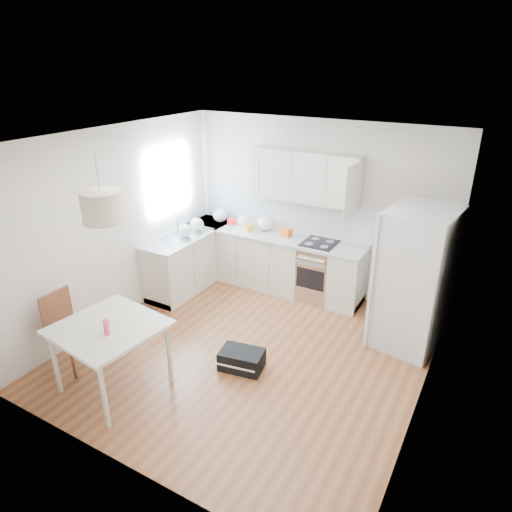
{
  "coord_description": "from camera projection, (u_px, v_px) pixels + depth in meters",
  "views": [
    {
      "loc": [
        2.51,
        -4.21,
        3.5
      ],
      "look_at": [
        -0.11,
        0.4,
        1.18
      ],
      "focal_mm": 32.0,
      "sensor_mm": 36.0,
      "label": 1
    }
  ],
  "objects": [
    {
      "name": "grocery_bag_d",
      "position": [
        197.0,
        224.0,
        7.34
      ],
      "size": [
        0.23,
        0.2,
        0.21
      ],
      "primitive_type": "ellipsoid",
      "color": "white",
      "rests_on": "counter_back"
    },
    {
      "name": "snack_orange",
      "position": [
        286.0,
        232.0,
        7.12
      ],
      "size": [
        0.2,
        0.15,
        0.12
      ],
      "primitive_type": "cube",
      "rotation": [
        0.0,
        0.0,
        -0.2
      ],
      "color": "#D15112",
      "rests_on": "counter_back"
    },
    {
      "name": "snack_yellow",
      "position": [
        248.0,
        227.0,
        7.35
      ],
      "size": [
        0.2,
        0.18,
        0.11
      ],
      "primitive_type": "cube",
      "rotation": [
        0.0,
        0.0,
        -0.61
      ],
      "color": "orange",
      "rests_on": "counter_back"
    },
    {
      "name": "refrigerator",
      "position": [
        416.0,
        279.0,
        5.76
      ],
      "size": [
        0.99,
        1.03,
        1.85
      ],
      "primitive_type": null,
      "rotation": [
        0.0,
        0.0,
        -0.13
      ],
      "color": "silver",
      "rests_on": "floor"
    },
    {
      "name": "counter_back",
      "position": [
        273.0,
        235.0,
        7.24
      ],
      "size": [
        3.02,
        0.64,
        0.04
      ],
      "primitive_type": "cube",
      "color": "#ADB0B2",
      "rests_on": "cabinets_back"
    },
    {
      "name": "grocery_bag_c",
      "position": [
        265.0,
        223.0,
        7.34
      ],
      "size": [
        0.26,
        0.22,
        0.24
      ],
      "primitive_type": "ellipsoid",
      "color": "white",
      "rests_on": "counter_back"
    },
    {
      "name": "grocery_bag_b",
      "position": [
        245.0,
        221.0,
        7.46
      ],
      "size": [
        0.25,
        0.21,
        0.22
      ],
      "primitive_type": "ellipsoid",
      "color": "white",
      "rests_on": "counter_back"
    },
    {
      "name": "upper_cabinets",
      "position": [
        305.0,
        176.0,
        6.75
      ],
      "size": [
        1.7,
        0.32,
        0.75
      ],
      "primitive_type": "cube",
      "color": "beige",
      "rests_on": "wall_back"
    },
    {
      "name": "gym_bag",
      "position": [
        242.0,
        360.0,
        5.55
      ],
      "size": [
        0.57,
        0.42,
        0.24
      ],
      "primitive_type": "cube",
      "rotation": [
        0.0,
        0.0,
        0.18
      ],
      "color": "black",
      "rests_on": "floor"
    },
    {
      "name": "wall_right",
      "position": [
        434.0,
        300.0,
        4.4
      ],
      "size": [
        0.0,
        4.2,
        4.2
      ],
      "primitive_type": "plane",
      "rotation": [
        1.57,
        0.0,
        -1.57
      ],
      "color": "silver",
      "rests_on": "floor"
    },
    {
      "name": "cabinets_left",
      "position": [
        191.0,
        260.0,
        7.49
      ],
      "size": [
        0.6,
        1.8,
        0.88
      ],
      "primitive_type": "cube",
      "color": "beige",
      "rests_on": "floor"
    },
    {
      "name": "grocery_bag_e",
      "position": [
        185.0,
        231.0,
        7.09
      ],
      "size": [
        0.22,
        0.19,
        0.2
      ],
      "primitive_type": "ellipsoid",
      "color": "white",
      "rests_on": "counter_left"
    },
    {
      "name": "grocery_bag_a",
      "position": [
        220.0,
        216.0,
        7.73
      ],
      "size": [
        0.24,
        0.21,
        0.22
      ],
      "primitive_type": "ellipsoid",
      "color": "white",
      "rests_on": "counter_back"
    },
    {
      "name": "drink_bottle",
      "position": [
        106.0,
        325.0,
        4.76
      ],
      "size": [
        0.07,
        0.07,
        0.21
      ],
      "primitive_type": "cylinder",
      "rotation": [
        0.0,
        0.0,
        -0.13
      ],
      "color": "#E53F71",
      "rests_on": "dining_table"
    },
    {
      "name": "snack_red",
      "position": [
        232.0,
        222.0,
        7.63
      ],
      "size": [
        0.17,
        0.14,
        0.1
      ],
      "primitive_type": "cube",
      "rotation": [
        0.0,
        0.0,
        0.46
      ],
      "color": "red",
      "rests_on": "counter_back"
    },
    {
      "name": "ceiling",
      "position": [
        246.0,
        139.0,
        4.81
      ],
      "size": [
        4.2,
        4.2,
        0.0
      ],
      "primitive_type": "plane",
      "rotation": [
        3.14,
        0.0,
        0.0
      ],
      "color": "white",
      "rests_on": "wall_back"
    },
    {
      "name": "wall_back",
      "position": [
        316.0,
        209.0,
        7.02
      ],
      "size": [
        4.2,
        0.0,
        4.2
      ],
      "primitive_type": "plane",
      "rotation": [
        1.57,
        0.0,
        0.0
      ],
      "color": "silver",
      "rests_on": "floor"
    },
    {
      "name": "floor",
      "position": [
        248.0,
        352.0,
        5.89
      ],
      "size": [
        4.2,
        4.2,
        0.0
      ],
      "primitive_type": "plane",
      "color": "brown",
      "rests_on": "ground"
    },
    {
      "name": "wall_left",
      "position": [
        117.0,
        226.0,
        6.3
      ],
      "size": [
        0.0,
        4.2,
        4.2
      ],
      "primitive_type": "plane",
      "rotation": [
        1.57,
        0.0,
        1.57
      ],
      "color": "silver",
      "rests_on": "floor"
    },
    {
      "name": "cabinets_back",
      "position": [
        272.0,
        262.0,
        7.42
      ],
      "size": [
        3.0,
        0.6,
        0.88
      ],
      "primitive_type": "cube",
      "color": "beige",
      "rests_on": "floor"
    },
    {
      "name": "range_oven",
      "position": [
        318.0,
        272.0,
        7.06
      ],
      "size": [
        0.5,
        0.61,
        0.88
      ],
      "primitive_type": null,
      "color": "silver",
      "rests_on": "floor"
    },
    {
      "name": "dining_chair",
      "position": [
        72.0,
        332.0,
        5.43
      ],
      "size": [
        0.41,
        0.41,
        0.97
      ],
      "primitive_type": null,
      "rotation": [
        0.0,
        0.0,
        -0.01
      ],
      "color": "#522C18",
      "rests_on": "floor"
    },
    {
      "name": "dining_table",
      "position": [
        109.0,
        333.0,
        4.98
      ],
      "size": [
        1.17,
        1.17,
        0.82
      ],
      "rotation": [
        0.0,
        0.0,
        -0.13
      ],
      "color": "beige",
      "rests_on": "floor"
    },
    {
      "name": "window_glassblock",
      "position": [
        169.0,
        180.0,
        7.05
      ],
      "size": [
        0.02,
        1.0,
        1.0
      ],
      "primitive_type": "cube",
      "color": "#BFE0F9",
      "rests_on": "wall_left"
    },
    {
      "name": "sink",
      "position": [
        187.0,
        234.0,
        7.26
      ],
      "size": [
        0.5,
        0.8,
        0.16
      ],
      "primitive_type": null,
      "color": "silver",
      "rests_on": "counter_left"
    },
    {
      "name": "backsplash_left",
      "position": [
        173.0,
        212.0,
        7.31
      ],
      "size": [
        0.01,
        1.8,
        0.58
      ],
      "primitive_type": "cube",
      "color": "white",
      "rests_on": "wall_left"
    },
    {
      "name": "pendant_lamp",
      "position": [
        102.0,
        207.0,
        4.37
      ],
      "size": [
        0.49,
        0.49,
        0.3
      ],
      "primitive_type": "cylinder",
      "rotation": [
        0.0,
        0.0,
        -0.3
      ],
      "color": "#C2B295",
      "rests_on": "ceiling"
    },
    {
      "name": "counter_left",
      "position": [
        189.0,
        234.0,
        7.3
      ],
      "size": [
        0.64,
        1.82,
        0.04
      ],
      "primitive_type": "cube",
      "color": "#ADB0B2",
      "rests_on": "cabinets_left"
    },
    {
      "name": "backsplash_back",
      "position": [
        281.0,
        212.0,
        7.35
      ],
      "size": [
        3.0,
        0.01,
        0.58
      ],
      "primitive_type": "cube",
      "color": "white",
      "rests_on": "wall_back"
    }
  ]
}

